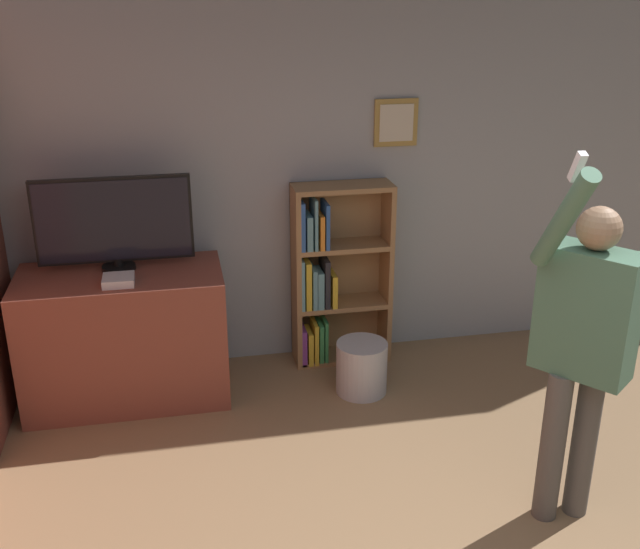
{
  "coord_description": "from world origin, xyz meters",
  "views": [
    {
      "loc": [
        -1.19,
        -2.01,
        2.7
      ],
      "look_at": [
        -0.42,
        1.8,
        1.17
      ],
      "focal_mm": 42.0,
      "sensor_mm": 36.0,
      "label": 1
    }
  ],
  "objects_px": {
    "game_console": "(118,280)",
    "television": "(114,223)",
    "waste_bin": "(362,367)",
    "bookshelf": "(332,278)",
    "person": "(584,338)"
  },
  "relations": [
    {
      "from": "game_console",
      "to": "television",
      "type": "bearing_deg",
      "value": 92.43
    },
    {
      "from": "television",
      "to": "waste_bin",
      "type": "height_order",
      "value": "television"
    },
    {
      "from": "game_console",
      "to": "waste_bin",
      "type": "relative_size",
      "value": 0.53
    },
    {
      "from": "bookshelf",
      "to": "person",
      "type": "relative_size",
      "value": 0.67
    },
    {
      "from": "bookshelf",
      "to": "waste_bin",
      "type": "distance_m",
      "value": 0.72
    },
    {
      "from": "game_console",
      "to": "bookshelf",
      "type": "bearing_deg",
      "value": 16.51
    },
    {
      "from": "waste_bin",
      "to": "person",
      "type": "bearing_deg",
      "value": -63.61
    },
    {
      "from": "game_console",
      "to": "person",
      "type": "bearing_deg",
      "value": -34.07
    },
    {
      "from": "game_console",
      "to": "person",
      "type": "height_order",
      "value": "person"
    },
    {
      "from": "bookshelf",
      "to": "waste_bin",
      "type": "bearing_deg",
      "value": -78.88
    },
    {
      "from": "game_console",
      "to": "waste_bin",
      "type": "bearing_deg",
      "value": -3.16
    },
    {
      "from": "person",
      "to": "television",
      "type": "bearing_deg",
      "value": -166.25
    },
    {
      "from": "person",
      "to": "waste_bin",
      "type": "height_order",
      "value": "person"
    },
    {
      "from": "bookshelf",
      "to": "game_console",
      "type": "bearing_deg",
      "value": -163.49
    },
    {
      "from": "television",
      "to": "bookshelf",
      "type": "distance_m",
      "value": 1.6
    }
  ]
}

